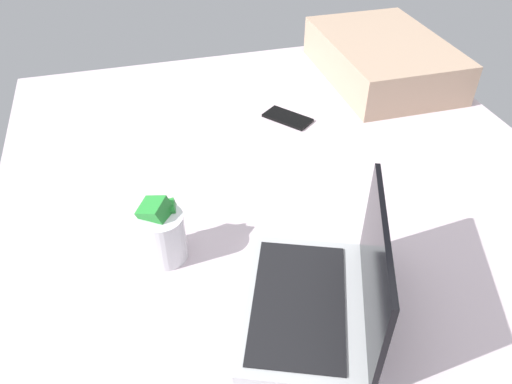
{
  "coord_description": "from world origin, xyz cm",
  "views": [
    {
      "loc": [
        79.19,
        -33.56,
        94.48
      ],
      "look_at": [
        -3.74,
        -10.69,
        24.0
      ],
      "focal_mm": 34.95,
      "sensor_mm": 36.0,
      "label": 1
    }
  ],
  "objects_px": {
    "laptop": "(324,296)",
    "snack_cup": "(163,234)",
    "cell_phone": "(288,118)",
    "pillow": "(383,59)"
  },
  "relations": [
    {
      "from": "snack_cup",
      "to": "pillow",
      "type": "height_order",
      "value": "snack_cup"
    },
    {
      "from": "snack_cup",
      "to": "pillow",
      "type": "distance_m",
      "value": 1.02
    },
    {
      "from": "laptop",
      "to": "pillow",
      "type": "distance_m",
      "value": 1.01
    },
    {
      "from": "snack_cup",
      "to": "cell_phone",
      "type": "bearing_deg",
      "value": 137.41
    },
    {
      "from": "laptop",
      "to": "pillow",
      "type": "relative_size",
      "value": 0.75
    },
    {
      "from": "snack_cup",
      "to": "laptop",
      "type": "bearing_deg",
      "value": 49.86
    },
    {
      "from": "cell_phone",
      "to": "pillow",
      "type": "relative_size",
      "value": 0.27
    },
    {
      "from": "laptop",
      "to": "snack_cup",
      "type": "relative_size",
      "value": 2.65
    },
    {
      "from": "laptop",
      "to": "snack_cup",
      "type": "bearing_deg",
      "value": -108.12
    },
    {
      "from": "laptop",
      "to": "cell_phone",
      "type": "bearing_deg",
      "value": -170.84
    }
  ]
}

